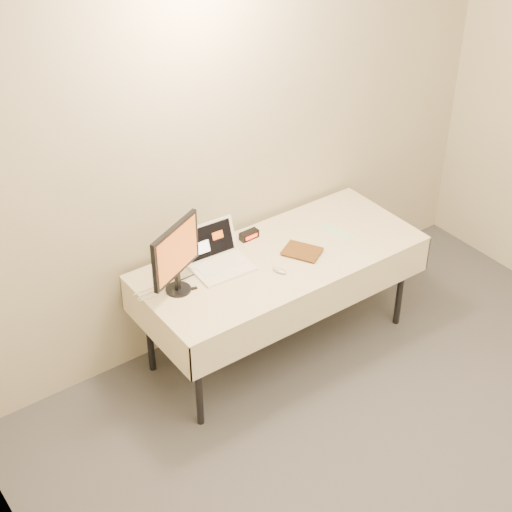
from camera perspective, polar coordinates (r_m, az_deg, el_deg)
back_wall at (r=4.96m, az=-1.28°, el=8.27°), size 4.00×0.10×2.70m
table at (r=4.99m, az=1.80°, el=-0.58°), size 1.86×0.81×0.74m
laptop at (r=4.85m, az=-2.82°, el=-0.06°), size 0.37×0.35×0.24m
monitor at (r=4.53m, az=-5.86°, el=0.16°), size 0.40×0.21×0.45m
book at (r=4.85m, az=3.03°, el=0.82°), size 0.16×0.10×0.23m
alarm_clock at (r=5.10m, az=-0.51°, el=1.54°), size 0.13×0.06×0.05m
clicker at (r=4.81m, az=1.73°, el=-1.04°), size 0.07×0.11×0.02m
paper_form at (r=5.21m, az=5.89°, el=1.76°), size 0.14×0.26×0.00m
usb_dongle at (r=4.68m, az=-4.66°, el=-2.38°), size 0.06×0.03×0.01m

